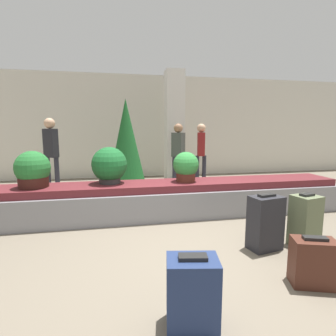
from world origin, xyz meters
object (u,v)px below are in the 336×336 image
(traveler_0, at_px, (178,150))
(traveler_1, at_px, (51,148))
(suitcase_1, at_px, (313,262))
(potted_plant_2, at_px, (33,170))
(traveler_2, at_px, (201,149))
(suitcase_0, at_px, (192,293))
(suitcase_3, at_px, (305,221))
(decorated_tree, at_px, (126,142))
(potted_plant_1, at_px, (109,166))
(pillar, at_px, (174,127))
(suitcase_2, at_px, (265,223))
(potted_plant_0, at_px, (186,167))

(traveler_0, bearing_deg, traveler_1, 49.45)
(suitcase_1, relative_size, traveler_1, 0.28)
(potted_plant_2, xyz_separation_m, traveler_2, (3.59, 2.40, 0.13))
(suitcase_0, relative_size, traveler_0, 0.35)
(suitcase_3, xyz_separation_m, decorated_tree, (-2.14, 3.57, 0.87))
(suitcase_0, xyz_separation_m, traveler_0, (1.04, 4.88, 0.71))
(potted_plant_1, xyz_separation_m, potted_plant_2, (-1.19, -0.09, -0.03))
(pillar, height_order, traveler_1, pillar)
(pillar, relative_size, suitcase_1, 6.46)
(suitcase_2, bearing_deg, potted_plant_1, 128.14)
(pillar, bearing_deg, potted_plant_2, -133.18)
(suitcase_0, height_order, suitcase_1, suitcase_0)
(potted_plant_1, height_order, potted_plant_2, potted_plant_1)
(suitcase_1, height_order, potted_plant_0, potted_plant_0)
(potted_plant_1, bearing_deg, suitcase_0, -76.62)
(traveler_2, bearing_deg, potted_plant_2, -43.60)
(potted_plant_0, relative_size, traveler_1, 0.30)
(potted_plant_0, bearing_deg, traveler_2, 66.02)
(suitcase_2, distance_m, suitcase_3, 0.56)
(suitcase_0, xyz_separation_m, potted_plant_0, (0.66, 2.68, 0.58))
(potted_plant_1, distance_m, traveler_2, 3.33)
(suitcase_0, xyz_separation_m, potted_plant_2, (-1.85, 2.69, 0.59))
(suitcase_2, distance_m, traveler_2, 4.06)
(suitcase_2, height_order, potted_plant_0, potted_plant_0)
(pillar, bearing_deg, suitcase_1, -88.50)
(pillar, relative_size, suitcase_3, 4.57)
(pillar, relative_size, traveler_1, 1.80)
(suitcase_0, bearing_deg, traveler_0, 88.15)
(suitcase_3, bearing_deg, decorated_tree, 107.61)
(suitcase_1, relative_size, suitcase_3, 0.71)
(decorated_tree, bearing_deg, potted_plant_2, -128.16)
(pillar, height_order, potted_plant_1, pillar)
(suitcase_3, height_order, potted_plant_2, potted_plant_2)
(suitcase_0, bearing_deg, traveler_1, 123.10)
(traveler_2, bearing_deg, suitcase_3, 14.16)
(pillar, relative_size, traveler_2, 1.92)
(pillar, distance_m, potted_plant_1, 3.68)
(suitcase_0, height_order, decorated_tree, decorated_tree)
(traveler_0, height_order, traveler_2, traveler_2)
(suitcase_1, bearing_deg, traveler_2, 103.30)
(potted_plant_1, bearing_deg, traveler_1, 123.64)
(suitcase_0, distance_m, suitcase_2, 1.70)
(suitcase_0, height_order, suitcase_3, suitcase_3)
(suitcase_2, bearing_deg, traveler_2, 72.23)
(pillar, relative_size, potted_plant_1, 5.12)
(potted_plant_2, distance_m, traveler_2, 4.32)
(suitcase_3, distance_m, potted_plant_1, 3.07)
(suitcase_2, xyz_separation_m, traveler_1, (-3.34, 3.77, 0.73))
(potted_plant_0, distance_m, traveler_2, 2.65)
(potted_plant_0, relative_size, traveler_2, 0.32)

